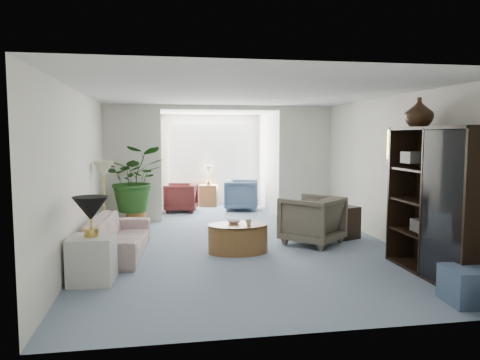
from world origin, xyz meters
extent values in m
plane|color=#8494AE|center=(0.00, 0.00, 0.00)|extent=(6.00, 6.00, 0.00)
plane|color=#8494AE|center=(0.00, 4.10, 0.00)|extent=(2.60, 2.60, 0.00)
cube|color=white|center=(-1.90, 3.00, 1.25)|extent=(1.20, 0.12, 2.50)
cube|color=white|center=(1.90, 3.00, 1.25)|extent=(1.20, 0.12, 2.50)
cube|color=white|center=(0.00, 3.00, 2.45)|extent=(2.60, 0.12, 0.10)
cube|color=white|center=(0.00, 5.18, 1.40)|extent=(2.20, 0.02, 1.50)
cube|color=white|center=(0.00, 5.15, 1.40)|extent=(2.20, 0.02, 1.50)
cube|color=#B5A991|center=(2.46, -0.10, 1.70)|extent=(0.04, 0.50, 0.40)
imported|color=beige|center=(-1.97, 0.25, 0.29)|extent=(0.93, 2.06, 0.58)
cube|color=silver|center=(-2.17, -1.10, 0.29)|extent=(0.58, 0.58, 0.59)
cone|color=black|center=(-2.17, -1.10, 0.94)|extent=(0.44, 0.44, 0.30)
cone|color=beige|center=(-2.31, 1.41, 1.25)|extent=(0.36, 0.36, 0.28)
cylinder|color=brown|center=(-0.12, 0.07, 0.23)|extent=(1.02, 1.02, 0.45)
imported|color=white|center=(-0.17, 0.17, 0.48)|extent=(0.23, 0.23, 0.05)
imported|color=beige|center=(0.03, -0.03, 0.50)|extent=(0.10, 0.10, 0.09)
imported|color=#696353|center=(1.22, 0.44, 0.41)|extent=(1.26, 1.26, 0.82)
cube|color=black|center=(1.92, 0.74, 0.29)|extent=(0.59, 0.54, 0.58)
cube|color=black|center=(2.23, -1.57, 0.98)|extent=(0.47, 1.76, 1.96)
imported|color=#321F10|center=(2.23, -1.07, 2.16)|extent=(0.39, 0.39, 0.41)
cube|color=slate|center=(2.02, -2.55, 0.20)|extent=(0.54, 0.54, 0.40)
cylinder|color=#B06B33|center=(-1.82, 2.41, 0.16)|extent=(0.40, 0.40, 0.32)
imported|color=#23501B|center=(-1.82, 2.41, 0.98)|extent=(1.19, 1.03, 1.33)
imported|color=slate|center=(0.66, 4.19, 0.38)|extent=(0.97, 0.95, 0.75)
imported|color=#561D20|center=(-0.84, 4.19, 0.34)|extent=(0.89, 0.87, 0.69)
cube|color=brown|center=(-0.09, 4.94, 0.28)|extent=(0.52, 0.44, 0.56)
cube|color=#5F5D59|center=(2.18, -1.09, 1.54)|extent=(0.30, 0.26, 0.16)
cube|color=#272522|center=(2.18, -2.06, 0.64)|extent=(0.30, 0.26, 0.16)
cube|color=#2F2A24|center=(2.18, -2.01, 1.54)|extent=(0.30, 0.26, 0.16)
cube|color=#3A3834|center=(2.18, -1.40, 0.64)|extent=(0.30, 0.26, 0.16)
cube|color=#3C3A38|center=(2.18, -1.84, 1.09)|extent=(0.30, 0.26, 0.16)
camera|label=1|loc=(-1.30, -6.97, 1.84)|focal=34.40mm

